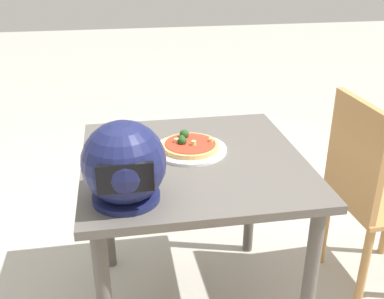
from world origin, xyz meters
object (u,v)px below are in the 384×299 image
at_px(pizza, 190,145).
at_px(chair_side, 370,188).
at_px(dining_table, 193,183).
at_px(motorcycle_helmet, 124,164).

bearing_deg(pizza, chair_side, 177.29).
height_order(pizza, chair_side, chair_side).
bearing_deg(chair_side, dining_table, 2.25).
distance_m(pizza, chair_side, 0.81).
relative_size(dining_table, chair_side, 0.92).
xyz_separation_m(pizza, motorcycle_helmet, (0.26, 0.32, 0.10)).
bearing_deg(pizza, motorcycle_helmet, 51.59).
relative_size(dining_table, pizza, 3.73).
bearing_deg(motorcycle_helmet, chair_side, -164.33).
height_order(pizza, motorcycle_helmet, motorcycle_helmet).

